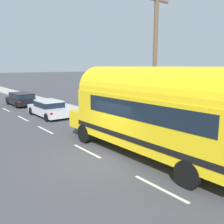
% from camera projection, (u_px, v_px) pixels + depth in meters
% --- Properties ---
extents(ground_plane, '(300.00, 300.00, 0.00)m').
position_uv_depth(ground_plane, '(102.00, 159.00, 11.13)').
color(ground_plane, '#424247').
extents(lane_markings, '(3.88, 80.00, 0.01)m').
position_uv_depth(lane_markings, '(47.00, 112.00, 22.43)').
color(lane_markings, silver).
rests_on(lane_markings, ground).
extents(sidewalk_slab, '(2.33, 90.00, 0.15)m').
position_uv_depth(sidewalk_slab, '(82.00, 112.00, 21.85)').
color(sidewalk_slab, '#ADA89E').
rests_on(sidewalk_slab, ground).
extents(utility_pole, '(1.80, 0.24, 8.50)m').
position_uv_depth(utility_pole, '(155.00, 61.00, 14.03)').
color(utility_pole, brown).
rests_on(utility_pole, ground).
extents(painted_bus, '(2.75, 11.11, 4.12)m').
position_uv_depth(painted_bus, '(159.00, 109.00, 10.56)').
color(painted_bus, yellow).
rests_on(painted_bus, ground).
extents(car_lead, '(1.97, 4.82, 1.37)m').
position_uv_depth(car_lead, '(49.00, 108.00, 20.28)').
color(car_lead, silver).
rests_on(car_lead, ground).
extents(car_second, '(2.02, 4.48, 1.37)m').
position_uv_depth(car_second, '(21.00, 98.00, 25.82)').
color(car_second, black).
rests_on(car_second, ground).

